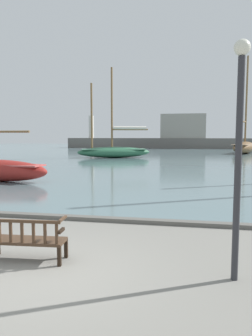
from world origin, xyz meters
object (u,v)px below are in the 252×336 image
Objects in this scene: lamp_post at (239,138)px; park_bench at (26,239)px; sailboat_centre_channel at (114,150)px; sailboat_nearest_port at (244,146)px.

park_bench is at bearing 178.33° from lamp_post.
sailboat_centre_channel is 2.33× the size of lamp_post.
sailboat_nearest_port is 41.95m from lamp_post.
lamp_post reaches higher than park_bench.
sailboat_nearest_port reaches higher than park_bench.
park_bench is at bearing -104.73° from sailboat_nearest_port.
sailboat_nearest_port is at bearing 80.77° from lamp_post.
sailboat_centre_channel reaches higher than lamp_post.
lamp_post is (-6.72, -41.38, 1.53)m from sailboat_nearest_port.
sailboat_nearest_port is (10.85, 41.26, 0.56)m from park_bench.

